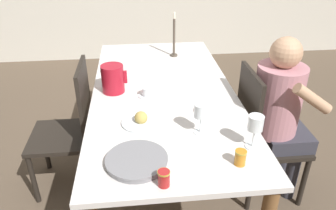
{
  "coord_description": "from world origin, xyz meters",
  "views": [
    {
      "loc": [
        -0.18,
        -1.94,
        1.74
      ],
      "look_at": [
        0.0,
        -0.29,
        0.81
      ],
      "focal_mm": 35.0,
      "sensor_mm": 36.0,
      "label": 1
    }
  ],
  "objects": [
    {
      "name": "chair_opposite",
      "position": [
        -0.65,
        0.03,
        0.49
      ],
      "size": [
        0.42,
        0.42,
        0.94
      ],
      "rotation": [
        0.0,
        0.0,
        1.57
      ],
      "color": "black",
      "rests_on": "ground_plane"
    },
    {
      "name": "chair_person_side",
      "position": [
        0.65,
        -0.19,
        0.49
      ],
      "size": [
        0.42,
        0.42,
        0.94
      ],
      "rotation": [
        0.0,
        0.0,
        -1.57
      ],
      "color": "black",
      "rests_on": "ground_plane"
    },
    {
      "name": "wine_glass_water",
      "position": [
        0.15,
        -0.52,
        0.88
      ],
      "size": [
        0.08,
        0.08,
        0.17
      ],
      "color": "white",
      "rests_on": "dining_table"
    },
    {
      "name": "teacup_across",
      "position": [
        -0.11,
        -0.07,
        0.78
      ],
      "size": [
        0.13,
        0.13,
        0.06
      ],
      "color": "silver",
      "rests_on": "dining_table"
    },
    {
      "name": "candlestick_tall",
      "position": [
        0.15,
        0.63,
        0.9
      ],
      "size": [
        0.06,
        0.06,
        0.36
      ],
      "color": "#4C4238",
      "rests_on": "dining_table"
    },
    {
      "name": "bread_plate",
      "position": [
        -0.16,
        -0.39,
        0.77
      ],
      "size": [
        0.22,
        0.22,
        0.07
      ],
      "color": "silver",
      "rests_on": "dining_table"
    },
    {
      "name": "serving_tray",
      "position": [
        -0.19,
        -0.74,
        0.77
      ],
      "size": [
        0.29,
        0.29,
        0.03
      ],
      "color": "gray",
      "rests_on": "dining_table"
    },
    {
      "name": "dining_table",
      "position": [
        0.0,
        0.0,
        0.66
      ],
      "size": [
        0.93,
        1.93,
        0.76
      ],
      "color": "silver",
      "rests_on": "ground_plane"
    },
    {
      "name": "teacup_near_person",
      "position": [
        0.22,
        -0.34,
        0.78
      ],
      "size": [
        0.13,
        0.13,
        0.06
      ],
      "color": "silver",
      "rests_on": "dining_table"
    },
    {
      "name": "ground_plane",
      "position": [
        0.0,
        0.0,
        0.0
      ],
      "size": [
        20.0,
        20.0,
        0.0
      ],
      "primitive_type": "plane",
      "color": "brown"
    },
    {
      "name": "jam_jar_amber",
      "position": [
        0.28,
        -0.79,
        0.8
      ],
      "size": [
        0.05,
        0.05,
        0.07
      ],
      "color": "#C67A1E",
      "rests_on": "dining_table"
    },
    {
      "name": "wine_glass_juice",
      "position": [
        0.38,
        -0.67,
        0.89
      ],
      "size": [
        0.08,
        0.08,
        0.18
      ],
      "color": "white",
      "rests_on": "dining_table"
    },
    {
      "name": "jam_jar_red",
      "position": [
        -0.08,
        -0.89,
        0.8
      ],
      "size": [
        0.05,
        0.05,
        0.07
      ],
      "color": "#A81E1E",
      "rests_on": "dining_table"
    },
    {
      "name": "red_pitcher",
      "position": [
        -0.33,
        0.02,
        0.85
      ],
      "size": [
        0.17,
        0.15,
        0.18
      ],
      "color": "#A31423",
      "rests_on": "dining_table"
    },
    {
      "name": "person_seated",
      "position": [
        0.74,
        -0.21,
        0.68
      ],
      "size": [
        0.39,
        0.41,
        1.16
      ],
      "rotation": [
        0.0,
        0.0,
        -1.57
      ],
      "color": "#33333D",
      "rests_on": "ground_plane"
    }
  ]
}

